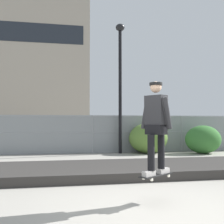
{
  "coord_description": "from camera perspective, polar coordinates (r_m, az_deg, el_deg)",
  "views": [
    {
      "loc": [
        -1.79,
        -4.76,
        1.47
      ],
      "look_at": [
        0.07,
        4.7,
        1.84
      ],
      "focal_mm": 46.15,
      "sensor_mm": 36.0,
      "label": 1
    }
  ],
  "objects": [
    {
      "name": "gravel_berm",
      "position": [
        8.54,
        1.17,
        -11.27
      ],
      "size": [
        12.17,
        2.82,
        0.24
      ],
      "primitive_type": "cube",
      "color": "#33302D",
      "rests_on": "ground_plane"
    },
    {
      "name": "shrub_center",
      "position": [
        14.6,
        17.6,
        -5.21
      ],
      "size": [
        1.75,
        1.43,
        1.35
      ],
      "color": "#336B2D",
      "rests_on": "ground_plane"
    },
    {
      "name": "chain_fence",
      "position": [
        14.08,
        -3.81,
        -4.38
      ],
      "size": [
        27.84,
        0.06,
        1.85
      ],
      "color": "gray",
      "rests_on": "ground_plane"
    },
    {
      "name": "street_lamp",
      "position": [
        14.2,
        1.62,
        8.01
      ],
      "size": [
        0.44,
        0.44,
        6.35
      ],
      "color": "black",
      "rests_on": "ground_plane"
    },
    {
      "name": "parked_car_mid",
      "position": [
        16.99,
        3.52,
        -4.33
      ],
      "size": [
        4.47,
        2.08,
        1.66
      ],
      "color": "navy",
      "rests_on": "ground_plane"
    },
    {
      "name": "library_building",
      "position": [
        44.91,
        -19.43,
        9.49
      ],
      "size": [
        21.66,
        12.29,
        20.94
      ],
      "color": "#9E9384",
      "rests_on": "ground_plane"
    },
    {
      "name": "skateboard",
      "position": [
        5.44,
        8.78,
        -12.28
      ],
      "size": [
        0.78,
        0.61,
        0.07
      ],
      "color": "black"
    },
    {
      "name": "skater",
      "position": [
        5.35,
        8.72,
        -1.89
      ],
      "size": [
        0.65,
        0.61,
        1.71
      ],
      "color": "#B2ADA8",
      "rests_on": "skateboard"
    },
    {
      "name": "ground_plane",
      "position": [
        5.29,
        9.65,
        -18.28
      ],
      "size": [
        120.0,
        120.0,
        0.0
      ],
      "primitive_type": "plane",
      "color": "#9E998E"
    },
    {
      "name": "parked_car_near",
      "position": [
        16.57,
        -16.77,
        -4.29
      ],
      "size": [
        4.44,
        2.02,
        1.66
      ],
      "color": "silver",
      "rests_on": "ground_plane"
    },
    {
      "name": "shrub_left",
      "position": [
        14.14,
        7.21,
        -5.16
      ],
      "size": [
        1.9,
        1.56,
        1.47
      ],
      "color": "#567A33",
      "rests_on": "ground_plane"
    }
  ]
}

